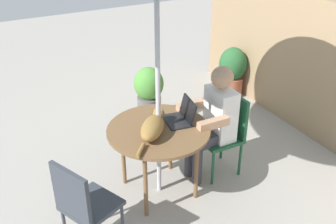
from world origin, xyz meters
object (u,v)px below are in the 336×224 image
object	(u,v)px
chair_empty	(82,202)
cat	(153,127)
patio_table	(159,134)
potted_plant_near_fence	(149,92)
person_seated	(214,117)
chair_occupied	(226,128)
potted_plant_by_chair	(232,70)
laptop	(183,115)

from	to	relation	value
chair_empty	cat	xyz separation A→B (m)	(-0.33, 0.79, 0.30)
patio_table	potted_plant_near_fence	world-z (taller)	potted_plant_near_fence
chair_empty	person_seated	distance (m)	1.56
patio_table	cat	distance (m)	0.19
chair_occupied	chair_empty	xyz separation A→B (m)	(0.40, -1.65, 0.00)
cat	potted_plant_by_chair	world-z (taller)	cat
patio_table	cat	xyz separation A→B (m)	(0.07, -0.09, 0.15)
chair_occupied	laptop	world-z (taller)	laptop
person_seated	patio_table	bearing A→B (deg)	-90.00
chair_occupied	potted_plant_near_fence	world-z (taller)	chair_occupied
patio_table	chair_empty	world-z (taller)	chair_empty
patio_table	chair_occupied	size ratio (longest dim) A/B	1.10
chair_occupied	cat	distance (m)	0.92
chair_occupied	chair_empty	distance (m)	1.70
chair_occupied	chair_empty	world-z (taller)	same
person_seated	potted_plant_near_fence	distance (m)	1.36
potted_plant_near_fence	chair_empty	bearing A→B (deg)	-38.83
cat	potted_plant_near_fence	distance (m)	1.58
laptop	potted_plant_near_fence	world-z (taller)	laptop
chair_occupied	potted_plant_by_chair	world-z (taller)	chair_occupied
person_seated	chair_empty	bearing A→B (deg)	-75.00
laptop	cat	bearing A→B (deg)	-75.27
chair_empty	person_seated	bearing A→B (deg)	105.00
chair_occupied	potted_plant_near_fence	size ratio (longest dim) A/B	1.18
patio_table	cat	size ratio (longest dim) A/B	1.94
patio_table	potted_plant_near_fence	size ratio (longest dim) A/B	1.30
person_seated	laptop	distance (m)	0.37
person_seated	cat	world-z (taller)	person_seated
chair_empty	potted_plant_by_chair	size ratio (longest dim) A/B	1.19
cat	potted_plant_by_chair	distance (m)	2.53
laptop	cat	size ratio (longest dim) A/B	0.67
chair_empty	laptop	bearing A→B (deg)	110.31
laptop	potted_plant_near_fence	distance (m)	1.38
patio_table	person_seated	bearing A→B (deg)	90.00
person_seated	potted_plant_by_chair	bearing A→B (deg)	138.44
potted_plant_by_chair	laptop	bearing A→B (deg)	-48.97
person_seated	cat	distance (m)	0.73
cat	potted_plant_by_chair	bearing A→B (deg)	127.27
patio_table	person_seated	size ratio (longest dim) A/B	0.80
chair_occupied	potted_plant_near_fence	bearing A→B (deg)	-168.77
patio_table	laptop	distance (m)	0.30
cat	potted_plant_by_chair	xyz separation A→B (m)	(-1.51, 1.99, -0.42)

